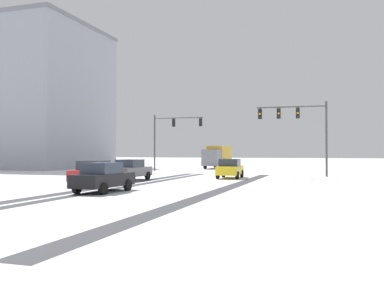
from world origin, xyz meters
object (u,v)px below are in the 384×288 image
car_red_third (94,173)px  traffic_signal_near_right (298,122)px  car_black_fourth (103,177)px  box_truck_delivery (217,156)px  traffic_signal_far_left (171,131)px  office_building_far_left_block (13,99)px  car_grey_second (131,170)px  car_yellow_cab_lead (230,168)px

car_red_third → traffic_signal_near_right: bearing=44.6°
car_black_fourth → box_truck_delivery: (-2.71, 35.40, 0.82)m
traffic_signal_far_left → box_truck_delivery: (2.81, 10.26, -3.00)m
car_red_third → office_building_far_left_block: size_ratio=0.17×
traffic_signal_near_right → car_grey_second: traffic_signal_near_right is taller
box_truck_delivery → traffic_signal_far_left: bearing=-105.3°
traffic_signal_near_right → car_red_third: traffic_signal_near_right is taller
traffic_signal_near_right → car_yellow_cab_lead: bearing=-154.9°
traffic_signal_far_left → office_building_far_left_block: bearing=170.6°
box_truck_delivery → car_grey_second: bearing=-90.5°
traffic_signal_far_left → box_truck_delivery: size_ratio=0.87×
car_red_third → car_yellow_cab_lead: bearing=54.0°
traffic_signal_near_right → car_black_fourth: (-9.20, -16.91, -3.97)m
car_grey_second → car_yellow_cab_lead: bearing=36.2°
car_red_third → office_building_far_left_block: bearing=138.4°
traffic_signal_near_right → box_truck_delivery: 22.22m
car_red_third → office_building_far_left_block: office_building_far_left_block is taller
office_building_far_left_block → traffic_signal_far_left: bearing=-9.4°
car_yellow_cab_lead → car_red_third: 12.09m
traffic_signal_near_right → car_red_third: 17.97m
car_yellow_cab_lead → office_building_far_left_block: 39.21m
car_grey_second → car_black_fourth: size_ratio=1.00×
box_truck_delivery → car_black_fourth: bearing=-85.6°
traffic_signal_near_right → car_yellow_cab_lead: size_ratio=1.55×
traffic_signal_near_right → office_building_far_left_block: 42.64m
traffic_signal_far_left → car_yellow_cab_lead: traffic_signal_far_left is taller
car_red_third → box_truck_delivery: size_ratio=0.55×
traffic_signal_near_right → car_grey_second: size_ratio=1.55×
car_grey_second → box_truck_delivery: bearing=89.5°
car_yellow_cab_lead → office_building_far_left_block: size_ratio=0.17×
traffic_signal_far_left → car_yellow_cab_lead: bearing=-49.0°
traffic_signal_near_right → traffic_signal_far_left: bearing=150.8°
office_building_far_left_block → box_truck_delivery: bearing=11.8°
car_yellow_cab_lead → car_black_fourth: 14.89m
car_grey_second → traffic_signal_far_left: bearing=99.3°
traffic_signal_near_right → car_red_third: (-12.49, -12.30, -3.97)m
office_building_far_left_block → car_yellow_cab_lead: bearing=-23.2°
traffic_signal_near_right → car_yellow_cab_lead: traffic_signal_near_right is taller
car_yellow_cab_lead → car_black_fourth: bearing=-104.9°
traffic_signal_far_left → office_building_far_left_block: office_building_far_left_block is taller
box_truck_delivery → car_red_third: bearing=-91.1°
traffic_signal_far_left → box_truck_delivery: 11.05m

